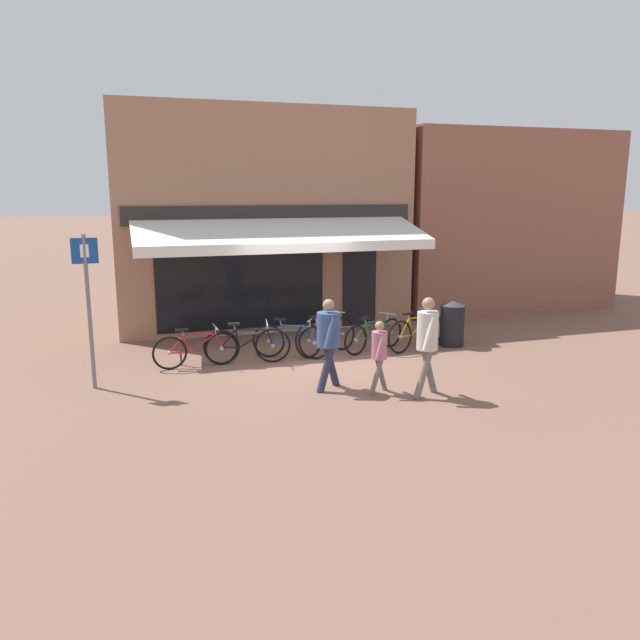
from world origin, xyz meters
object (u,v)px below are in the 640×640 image
bicycle_red (196,349)px  bicycle_green (374,335)px  pedestrian_adult (328,335)px  pedestrian_second_adult (427,336)px  litter_bin (452,323)px  bicycle_purple (326,336)px  bicycle_blue (291,340)px  parking_sign (88,297)px  pedestrian_child (379,349)px  bicycle_orange (416,332)px  bicycle_black (247,345)px

bicycle_red → bicycle_green: (3.87, 0.12, -0.01)m
bicycle_red → pedestrian_adult: bearing=-48.1°
pedestrian_second_adult → litter_bin: 3.74m
pedestrian_second_adult → pedestrian_adult: bearing=144.4°
pedestrian_second_adult → litter_bin: size_ratio=1.67×
bicycle_purple → pedestrian_adult: bearing=-131.0°
bicycle_red → pedestrian_adult: size_ratio=1.05×
bicycle_blue → pedestrian_second_adult: pedestrian_second_adult is taller
bicycle_purple → pedestrian_second_adult: size_ratio=0.94×
pedestrian_second_adult → parking_sign: (-5.43, 2.18, 0.61)m
pedestrian_child → bicycle_purple: bearing=84.5°
bicycle_green → parking_sign: parking_sign is taller
bicycle_red → pedestrian_second_adult: bearing=-42.8°
bicycle_red → bicycle_green: size_ratio=1.03×
bicycle_red → pedestrian_adult: (2.07, -2.09, 0.62)m
bicycle_orange → parking_sign: 6.86m
bicycle_green → pedestrian_child: 2.90m
pedestrian_adult → pedestrian_second_adult: pedestrian_second_adult is taller
bicycle_red → pedestrian_second_adult: pedestrian_second_adult is taller
pedestrian_adult → bicycle_red: bearing=125.4°
bicycle_black → pedestrian_second_adult: size_ratio=1.02×
pedestrian_child → bicycle_green: bearing=62.8°
bicycle_orange → pedestrian_second_adult: bearing=-134.8°
pedestrian_child → pedestrian_second_adult: (0.70, -0.40, 0.27)m
bicycle_blue → pedestrian_child: 2.83m
pedestrian_adult → parking_sign: parking_sign is taller
bicycle_blue → bicycle_orange: (2.81, -0.16, 0.01)m
bicycle_black → bicycle_blue: bearing=19.3°
bicycle_green → pedestrian_child: size_ratio=1.29×
bicycle_green → bicycle_orange: (0.94, -0.17, 0.03)m
bicycle_black → litter_bin: bearing=10.4°
bicycle_orange → pedestrian_second_adult: 3.24m
pedestrian_child → parking_sign: parking_sign is taller
bicycle_blue → pedestrian_child: bearing=-44.8°
litter_bin → bicycle_red: bearing=-179.9°
bicycle_black → pedestrian_child: pedestrian_child is taller
bicycle_red → bicycle_green: bicycle_red is taller
pedestrian_second_adult → parking_sign: parking_sign is taller
bicycle_red → pedestrian_second_adult: size_ratio=0.99×
bicycle_black → bicycle_green: (2.84, 0.18, -0.03)m
bicycle_red → bicycle_purple: bearing=2.3°
bicycle_black → bicycle_orange: bicycle_black is taller
bicycle_red → parking_sign: bearing=-160.2°
bicycle_green → bicycle_purple: bearing=149.6°
pedestrian_child → bicycle_orange: bearing=45.6°
bicycle_black → bicycle_green: bicycle_black is taller
pedestrian_second_adult → bicycle_orange: bearing=61.6°
bicycle_red → bicycle_black: (1.02, -0.06, 0.02)m
bicycle_green → bicycle_blue: bearing=156.9°
bicycle_green → bicycle_orange: bicycle_orange is taller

